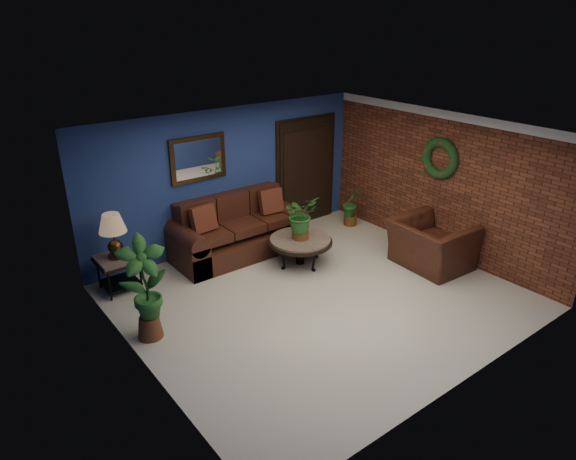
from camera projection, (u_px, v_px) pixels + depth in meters
floor at (319, 297)px, 7.81m from camera, size 5.50×5.50×0.00m
wall_back at (229, 178)px, 9.13m from camera, size 5.50×0.04×2.50m
wall_left at (136, 277)px, 5.77m from camera, size 0.04×5.00×2.50m
wall_right_brick at (441, 184)px, 8.84m from camera, size 0.04×5.00×2.50m
ceiling at (323, 134)px, 6.81m from camera, size 5.50×5.00×0.02m
crown_molding at (449, 115)px, 8.36m from camera, size 0.03×5.00×0.14m
wall_mirror at (198, 159)px, 8.58m from camera, size 1.02×0.06×0.77m
closet_door at (306, 172)px, 10.16m from camera, size 1.44×0.06×2.18m
wreath at (440, 159)px, 8.67m from camera, size 0.16×0.72×0.72m
sofa at (236, 234)px, 9.11m from camera, size 2.36×1.02×1.06m
coffee_table at (300, 241)px, 8.67m from camera, size 1.09×1.09×0.47m
end_table at (118, 265)px, 7.85m from camera, size 0.61×0.61×0.56m
table_lamp at (113, 231)px, 7.62m from camera, size 0.41×0.41×0.68m
side_chair at (248, 219)px, 9.20m from camera, size 0.51×0.51×1.00m
armchair at (430, 244)px, 8.59m from camera, size 1.14×1.29×0.80m
coffee_plant at (300, 216)px, 8.49m from camera, size 0.56×0.48×0.75m
floor_plant at (351, 206)px, 10.24m from camera, size 0.38×0.32×0.78m
tall_plant at (145, 286)px, 6.56m from camera, size 0.69×0.53×1.44m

